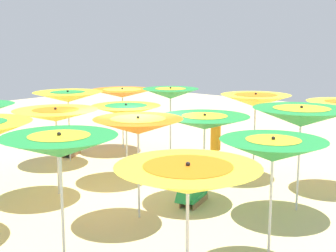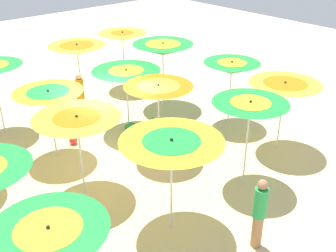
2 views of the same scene
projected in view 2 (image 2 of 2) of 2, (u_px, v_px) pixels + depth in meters
The scene contains 17 objects.
ground at pixel (109, 156), 12.95m from camera, with size 40.50×40.50×0.04m, color beige.
beach_umbrella_3 at pixel (50, 236), 6.88m from camera, with size 2.04×2.04×2.16m.
beach_umbrella_5 at pixel (49, 96), 11.95m from camera, with size 2.02×2.02×2.24m.
beach_umbrella_6 at pixel (77, 123), 10.23m from camera, with size 2.19×2.19×2.33m.
beach_umbrella_7 at pixel (172, 149), 8.97m from camera, with size 2.30×2.30×2.44m.
beach_umbrella_8 at pixel (77, 50), 15.29m from camera, with size 2.09×2.09×2.50m.
beach_umbrella_9 at pixel (126, 75), 13.62m from camera, with size 2.27×2.27×2.22m.
beach_umbrella_10 at pixel (158, 91), 11.98m from camera, with size 2.02×2.02×2.38m.
beach_umbrella_11 at pixel (250, 109), 10.58m from camera, with size 1.97×1.97×2.52m.
beach_umbrella_12 at pixel (123, 37), 17.07m from camera, with size 1.97×1.97×2.45m.
beach_umbrella_13 at pixel (163, 49), 15.29m from camera, with size 2.25×2.25×2.54m.
beach_umbrella_14 at pixel (232, 68), 13.98m from camera, with size 1.92×1.92×2.34m.
beach_umbrella_15 at pixel (284, 89), 12.40m from camera, with size 2.15×2.15×2.30m.
lounger_1 at pixel (142, 129), 14.08m from camera, with size 1.33×0.68×0.69m.
beachgoer_0 at pixel (259, 212), 9.00m from camera, with size 0.30×0.30×1.77m.
beachgoer_1 at pixel (80, 96), 14.75m from camera, with size 0.30×0.30×1.81m.
beach_ball at pixel (73, 140), 13.51m from camera, with size 0.27×0.27×0.27m, color red.
Camera 2 is at (-9.55, 5.99, 6.68)m, focal length 44.41 mm.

